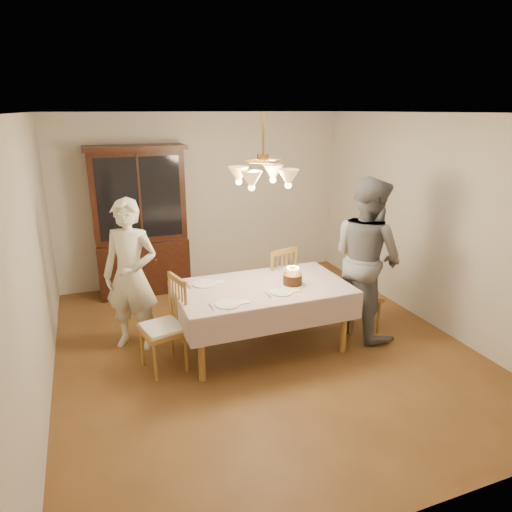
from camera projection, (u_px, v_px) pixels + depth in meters
name	position (u px, v px, depth m)	size (l,w,h in m)	color
ground	(262.00, 347.00, 5.30)	(5.00, 5.00, 0.00)	brown
room_shell	(263.00, 214.00, 4.82)	(5.00, 5.00, 5.00)	white
dining_table	(262.00, 292.00, 5.09)	(1.90, 1.10, 0.76)	olive
china_hutch	(140.00, 224.00, 6.64)	(1.38, 0.54, 2.16)	black
chair_far_side	(275.00, 287.00, 5.89)	(0.54, 0.52, 1.00)	olive
chair_left_end	(163.00, 329.00, 4.73)	(0.51, 0.52, 1.00)	olive
chair_right_end	(361.00, 295.00, 5.65)	(0.54, 0.55, 1.00)	olive
elderly_woman	(131.00, 276.00, 5.08)	(0.63, 0.42, 1.73)	white
adult_in_grey	(367.00, 258.00, 5.39)	(0.93, 0.72, 1.91)	slate
birthday_cake	(292.00, 280.00, 5.08)	(0.30, 0.30, 0.21)	white
place_setting_near_left	(229.00, 304.00, 4.59)	(0.40, 0.25, 0.02)	white
place_setting_near_right	(283.00, 292.00, 4.89)	(0.38, 0.24, 0.02)	white
place_setting_far_left	(205.00, 284.00, 5.12)	(0.42, 0.27, 0.02)	white
chandelier	(263.00, 176.00, 4.70)	(0.62, 0.62, 0.73)	#BF8C3F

